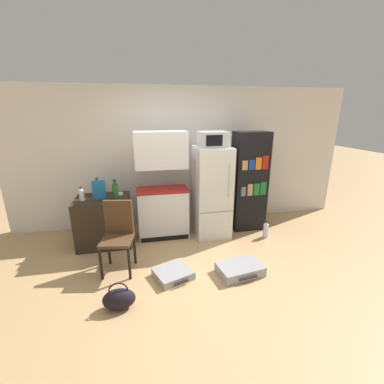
{
  "coord_description": "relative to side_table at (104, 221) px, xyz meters",
  "views": [
    {
      "loc": [
        -0.63,
        -2.8,
        2.1
      ],
      "look_at": [
        0.11,
        0.85,
        0.93
      ],
      "focal_mm": 24.0,
      "sensor_mm": 36.0,
      "label": 1
    }
  ],
  "objects": [
    {
      "name": "bottle_milk_white",
      "position": [
        -0.28,
        -0.07,
        0.49
      ],
      "size": [
        0.07,
        0.07,
        0.22
      ],
      "color": "white",
      "rests_on": "side_table"
    },
    {
      "name": "wall_back",
      "position": [
        1.47,
        0.72,
        0.88
      ],
      "size": [
        6.4,
        0.1,
        2.55
      ],
      "color": "white",
      "rests_on": "ground_plane"
    },
    {
      "name": "kitchen_hutch",
      "position": [
        0.97,
        0.1,
        0.43
      ],
      "size": [
        0.86,
        0.47,
        1.81
      ],
      "color": "white",
      "rests_on": "ground_plane"
    },
    {
      "name": "chair",
      "position": [
        0.29,
        -0.79,
        0.18
      ],
      "size": [
        0.46,
        0.47,
        0.97
      ],
      "rotation": [
        0.0,
        0.0,
        -0.17
      ],
      "color": "black",
      "rests_on": "ground_plane"
    },
    {
      "name": "water_bottle_front",
      "position": [
        2.71,
        -0.35,
        -0.26
      ],
      "size": [
        0.09,
        0.09,
        0.31
      ],
      "color": "silver",
      "rests_on": "ground_plane"
    },
    {
      "name": "bookshelf",
      "position": [
        2.55,
        0.13,
        0.5
      ],
      "size": [
        0.59,
        0.41,
        1.78
      ],
      "color": "black",
      "rests_on": "ground_plane"
    },
    {
      "name": "refrigerator",
      "position": [
        1.82,
        0.01,
        0.38
      ],
      "size": [
        0.58,
        0.66,
        1.55
      ],
      "color": "silver",
      "rests_on": "ground_plane"
    },
    {
      "name": "suitcase_large_flat",
      "position": [
        1.88,
        -1.27,
        -0.33
      ],
      "size": [
        0.64,
        0.47,
        0.13
      ],
      "rotation": [
        0.0,
        0.0,
        0.16
      ],
      "color": "#99999E",
      "rests_on": "ground_plane"
    },
    {
      "name": "bottle_olive_oil",
      "position": [
        -0.09,
        0.26,
        0.51
      ],
      "size": [
        0.08,
        0.08,
        0.27
      ],
      "color": "#566619",
      "rests_on": "side_table"
    },
    {
      "name": "bottle_green_tall",
      "position": [
        0.23,
        -0.08,
        0.52
      ],
      "size": [
        0.09,
        0.09,
        0.31
      ],
      "color": "#1E6028",
      "rests_on": "side_table"
    },
    {
      "name": "cereal_box",
      "position": [
        -0.02,
        -0.04,
        0.54
      ],
      "size": [
        0.19,
        0.07,
        0.3
      ],
      "color": "#1E66A8",
      "rests_on": "side_table"
    },
    {
      "name": "side_table",
      "position": [
        0.0,
        0.0,
        0.0
      ],
      "size": [
        0.84,
        0.65,
        0.79
      ],
      "color": "#2D2319",
      "rests_on": "ground_plane"
    },
    {
      "name": "ground_plane",
      "position": [
        1.27,
        -1.28,
        -0.39
      ],
      "size": [
        24.0,
        24.0,
        0.0
      ],
      "primitive_type": "plane",
      "color": "tan"
    },
    {
      "name": "handbag",
      "position": [
        0.32,
        -1.61,
        -0.27
      ],
      "size": [
        0.36,
        0.2,
        0.33
      ],
      "color": "black",
      "rests_on": "ground_plane"
    },
    {
      "name": "suitcase_small_flat",
      "position": [
        0.98,
        -1.17,
        -0.34
      ],
      "size": [
        0.56,
        0.53,
        0.1
      ],
      "rotation": [
        0.0,
        0.0,
        0.35
      ],
      "color": "#99999E",
      "rests_on": "ground_plane"
    },
    {
      "name": "bowl",
      "position": [
        0.26,
        0.12,
        0.41
      ],
      "size": [
        0.13,
        0.13,
        0.03
      ],
      "color": "silver",
      "rests_on": "side_table"
    },
    {
      "name": "microwave",
      "position": [
        1.82,
        0.0,
        1.28
      ],
      "size": [
        0.45,
        0.44,
        0.25
      ],
      "color": "#B7B7BC",
      "rests_on": "refrigerator"
    }
  ]
}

